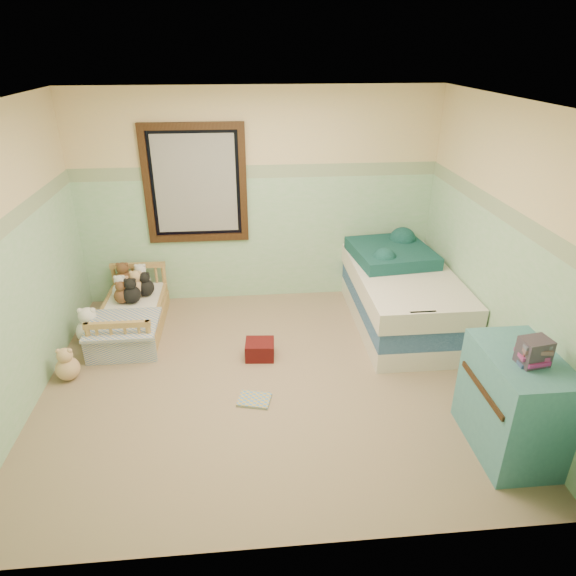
{
  "coord_description": "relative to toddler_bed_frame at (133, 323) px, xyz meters",
  "views": [
    {
      "loc": [
        -0.17,
        -3.96,
        2.91
      ],
      "look_at": [
        0.22,
        0.35,
        0.79
      ],
      "focal_mm": 31.46,
      "sensor_mm": 36.0,
      "label": 1
    }
  ],
  "objects": [
    {
      "name": "floor",
      "position": [
        1.45,
        -1.05,
        -0.09
      ],
      "size": [
        4.2,
        3.6,
        0.02
      ],
      "primitive_type": "cube",
      "color": "#75644D",
      "rests_on": "ground"
    },
    {
      "name": "ceiling",
      "position": [
        1.45,
        -1.05,
        2.43
      ],
      "size": [
        4.2,
        3.6,
        0.02
      ],
      "primitive_type": "cube",
      "color": "silver",
      "rests_on": "wall_back"
    },
    {
      "name": "wall_back",
      "position": [
        1.45,
        0.75,
        1.17
      ],
      "size": [
        4.2,
        0.04,
        2.5
      ],
      "primitive_type": "cube",
      "color": "beige",
      "rests_on": "floor"
    },
    {
      "name": "wall_front",
      "position": [
        1.45,
        -2.85,
        1.17
      ],
      "size": [
        4.2,
        0.04,
        2.5
      ],
      "primitive_type": "cube",
      "color": "beige",
      "rests_on": "floor"
    },
    {
      "name": "wall_left",
      "position": [
        -0.65,
        -1.05,
        1.17
      ],
      "size": [
        0.04,
        3.6,
        2.5
      ],
      "primitive_type": "cube",
      "color": "beige",
      "rests_on": "floor"
    },
    {
      "name": "wall_right",
      "position": [
        3.55,
        -1.05,
        1.17
      ],
      "size": [
        0.04,
        3.6,
        2.5
      ],
      "primitive_type": "cube",
      "color": "beige",
      "rests_on": "floor"
    },
    {
      "name": "wainscot_mint",
      "position": [
        1.45,
        0.74,
        0.67
      ],
      "size": [
        4.2,
        0.01,
        1.5
      ],
      "primitive_type": "cube",
      "color": "#88C68F",
      "rests_on": "floor"
    },
    {
      "name": "border_strip",
      "position": [
        1.45,
        0.74,
        1.49
      ],
      "size": [
        4.2,
        0.01,
        0.15
      ],
      "primitive_type": "cube",
      "color": "#406B4D",
      "rests_on": "wall_back"
    },
    {
      "name": "window_frame",
      "position": [
        0.75,
        0.71,
        1.37
      ],
      "size": [
        1.16,
        0.06,
        1.36
      ],
      "primitive_type": "cube",
      "color": "black",
      "rests_on": "wall_back"
    },
    {
      "name": "window_blinds",
      "position": [
        0.75,
        0.72,
        1.37
      ],
      "size": [
        0.92,
        0.01,
        1.12
      ],
      "primitive_type": "cube",
      "color": "#B1B1AE",
      "rests_on": "window_frame"
    },
    {
      "name": "toddler_bed_frame",
      "position": [
        0.0,
        0.0,
        0.0
      ],
      "size": [
        0.65,
        1.29,
        0.17
      ],
      "primitive_type": "cube",
      "color": "olive",
      "rests_on": "floor"
    },
    {
      "name": "toddler_mattress",
      "position": [
        0.0,
        0.0,
        0.14
      ],
      "size": [
        0.59,
        1.23,
        0.12
      ],
      "primitive_type": "cube",
      "color": "white",
      "rests_on": "toddler_bed_frame"
    },
    {
      "name": "patchwork_quilt",
      "position": [
        0.0,
        -0.4,
        0.22
      ],
      "size": [
        0.7,
        0.65,
        0.03
      ],
      "primitive_type": "cube",
      "color": "#597CBB",
      "rests_on": "toddler_mattress"
    },
    {
      "name": "plush_bed_brown",
      "position": [
        -0.15,
        0.5,
        0.31
      ],
      "size": [
        0.22,
        0.22,
        0.22
      ],
      "primitive_type": "sphere",
      "color": "brown",
      "rests_on": "toddler_mattress"
    },
    {
      "name": "plush_bed_white",
      "position": [
        0.05,
        0.5,
        0.3
      ],
      "size": [
        0.2,
        0.2,
        0.2
      ],
      "primitive_type": "sphere",
      "color": "silver",
      "rests_on": "toddler_mattress"
    },
    {
      "name": "plush_bed_tan",
      "position": [
        -0.1,
        0.28,
        0.29
      ],
      "size": [
        0.17,
        0.17,
        0.17
      ],
      "primitive_type": "sphere",
      "color": "#DEAF7F",
      "rests_on": "toddler_mattress"
    },
    {
      "name": "plush_bed_dark",
      "position": [
        0.13,
        0.28,
        0.3
      ],
      "size": [
        0.2,
        0.2,
        0.2
      ],
      "primitive_type": "sphere",
      "color": "black",
      "rests_on": "toddler_mattress"
    },
    {
      "name": "plush_floor_cream",
      "position": [
        -0.4,
        -0.23,
        0.06
      ],
      "size": [
        0.28,
        0.28,
        0.28
      ],
      "primitive_type": "sphere",
      "color": "white",
      "rests_on": "floor"
    },
    {
      "name": "plush_floor_tan",
      "position": [
        -0.45,
        -0.87,
        0.03
      ],
      "size": [
        0.23,
        0.23,
        0.23
      ],
      "primitive_type": "sphere",
      "color": "#DEAF7F",
      "rests_on": "floor"
    },
    {
      "name": "twin_bed_frame",
      "position": [
        3.0,
        -0.08,
        0.03
      ],
      "size": [
        0.99,
        1.99,
        0.22
      ],
      "primitive_type": "cube",
      "color": "white",
      "rests_on": "floor"
    },
    {
      "name": "twin_boxspring",
      "position": [
        3.0,
        -0.08,
        0.25
      ],
      "size": [
        0.99,
        1.99,
        0.22
      ],
      "primitive_type": "cube",
      "color": "navy",
      "rests_on": "twin_bed_frame"
    },
    {
      "name": "twin_mattress",
      "position": [
        3.0,
        -0.08,
        0.47
      ],
      "size": [
        1.03,
        2.03,
        0.22
      ],
      "primitive_type": "cube",
      "color": "silver",
      "rests_on": "twin_boxspring"
    },
    {
      "name": "teal_blanket",
      "position": [
        2.95,
        0.22,
        0.65
      ],
      "size": [
        0.94,
        0.98,
        0.14
      ],
      "primitive_type": "cube",
      "rotation": [
        0.0,
        0.0,
        0.11
      ],
      "color": "#0F3136",
      "rests_on": "twin_mattress"
    },
    {
      "name": "dresser",
      "position": [
        3.27,
        -2.11,
        0.34
      ],
      "size": [
        0.53,
        0.85,
        0.85
      ],
      "primitive_type": "cube",
      "color": "teal",
      "rests_on": "floor"
    },
    {
      "name": "book_stack",
      "position": [
        3.27,
        -2.2,
        0.87
      ],
      "size": [
        0.22,
        0.19,
        0.2
      ],
      "primitive_type": "cube",
      "rotation": [
        0.0,
        0.0,
        0.16
      ],
      "color": "brown",
      "rests_on": "dresser"
    },
    {
      "name": "red_pillow",
      "position": [
        1.39,
        -0.67,
        0.01
      ],
      "size": [
        0.31,
        0.27,
        0.18
      ],
      "primitive_type": "cube",
      "rotation": [
        0.0,
        0.0,
        -0.08
      ],
      "color": "maroon",
      "rests_on": "floor"
    },
    {
      "name": "floor_book",
      "position": [
        1.31,
        -1.38,
        -0.07
      ],
      "size": [
        0.33,
        0.28,
        0.03
      ],
      "primitive_type": "cube",
      "rotation": [
        0.0,
        0.0,
        -0.25
      ],
      "color": "gold",
      "rests_on": "floor"
    },
    {
      "name": "extra_plush_0",
      "position": [
        0.07,
        0.46,
        0.28
      ],
      "size": [
        0.16,
        0.16,
        0.16
      ],
      "primitive_type": "sphere",
      "color": "silver",
      "rests_on": "toddler_mattress"
    },
    {
      "name": "extra_plush_1",
      "position": [
        -0.1,
        0.12,
        0.29
      ],
      "size": [
        0.17,
        0.17,
        0.17
      ],
      "primitive_type": "sphere",
      "color": "brown",
      "rests_on": "toddler_mattress"
    },
    {
      "name": "extra_plush_2",
      "position": [
        0.01,
        0.11,
        0.3
      ],
      "size": [
        0.2,
        0.2,
        0.2
      ],
      "primitive_type": "sphere",
      "color": "black",
      "rests_on": "toddler_mattress"
    },
    {
      "name": "extra_plush_3",
      "position": [
        -0.13,
        0.22,
        0.3
      ],
      "size": [
        0.19,
        0.19,
        0.19
      ],
      "primitive_type": "sphere",
      "color": "silver",
      "rests_on": "toddler_mattress"
    },
    {
      "name": "extra_plush_4",
      "position": [
        0.04,
        0.28,
        0.31
      ],
      "size": [
        0.21,
        0.21,
        0.21
      ],
      "primitive_type": "sphere",
      "color": "#DEAF7F",
      "rests_on": "toddler_mattress"
    }
  ]
}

